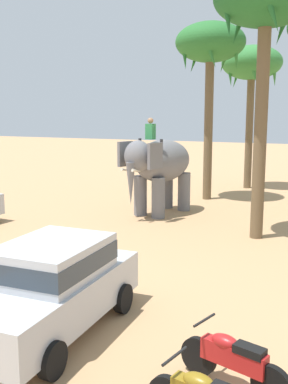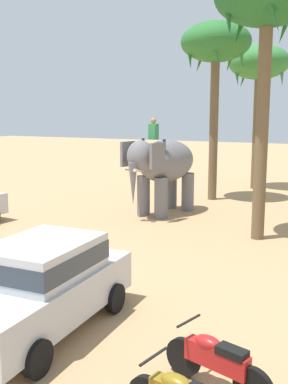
{
  "view_description": "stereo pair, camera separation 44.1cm",
  "coord_description": "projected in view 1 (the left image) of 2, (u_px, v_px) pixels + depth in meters",
  "views": [
    {
      "loc": [
        6.8,
        -6.48,
        3.96
      ],
      "look_at": [
        0.36,
        5.91,
        1.6
      ],
      "focal_mm": 42.37,
      "sensor_mm": 36.0,
      "label": 1
    },
    {
      "loc": [
        7.19,
        -6.27,
        3.96
      ],
      "look_at": [
        0.36,
        5.91,
        1.6
      ],
      "focal_mm": 42.37,
      "sensor_mm": 36.0,
      "label": 2
    }
  ],
  "objects": [
    {
      "name": "elephant_with_mahout",
      "position": [
        159.0,
        165.0,
        18.2
      ],
      "size": [
        2.17,
        4.0,
        3.88
      ],
      "color": "slate",
      "rests_on": "ground"
    },
    {
      "name": "car_sedan_foreground",
      "position": [
        52.0,
        284.0,
        8.26
      ],
      "size": [
        2.16,
        4.24,
        1.7
      ],
      "color": "#B7BABF",
      "rests_on": "ground"
    },
    {
      "name": "motorcycle_mid_row",
      "position": [
        233.0,
        360.0,
        6.56
      ],
      "size": [
        1.77,
        0.64,
        0.94
      ],
      "color": "black",
      "rests_on": "ground"
    },
    {
      "name": "palm_tree_left_of_road",
      "position": [
        252.0,
        67.0,
        24.08
      ],
      "size": [
        3.2,
        3.2,
        7.64
      ],
      "color": "brown",
      "rests_on": "ground"
    },
    {
      "name": "palm_tree_leaning_seaward",
      "position": [
        266.0,
        5.0,
        13.69
      ],
      "size": [
        3.2,
        3.2,
        8.41
      ],
      "color": "brown",
      "rests_on": "ground"
    },
    {
      "name": "palm_tree_far_back",
      "position": [
        210.0,
        48.0,
        20.63
      ],
      "size": [
        3.2,
        3.2,
        8.16
      ],
      "color": "brown",
      "rests_on": "ground"
    }
  ]
}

